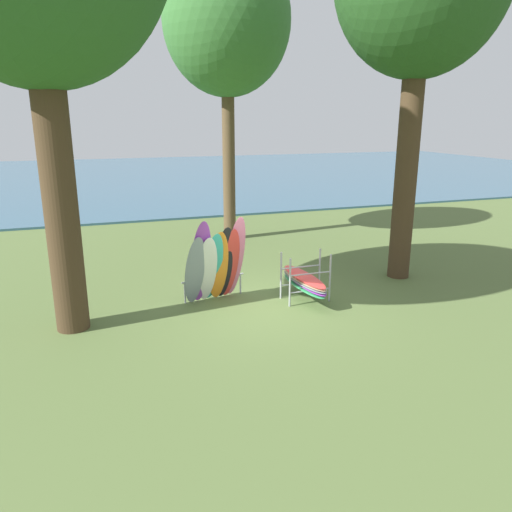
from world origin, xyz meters
TOP-DOWN VIEW (x-y plane):
  - ground_plane at (0.00, 0.00)m, footprint 80.00×80.00m
  - lake_water at (0.00, 29.39)m, footprint 80.00×36.00m
  - tree_mid_behind at (1.18, 7.14)m, footprint 4.49×4.49m
  - leaning_board_pile at (-1.04, 0.69)m, footprint 1.75×1.01m
  - board_storage_rack at (1.14, 0.08)m, footprint 1.15×2.13m

SIDE VIEW (x-z plane):
  - ground_plane at x=0.00m, z-range 0.00..0.00m
  - lake_water at x=0.00m, z-range 0.00..0.10m
  - board_storage_rack at x=1.14m, z-range -0.10..1.15m
  - leaning_board_pile at x=-1.04m, z-range -0.13..2.10m
  - tree_mid_behind at x=1.18m, z-range 2.56..12.97m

